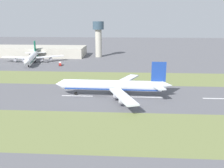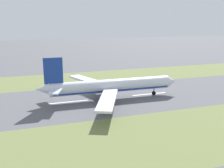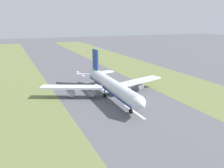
# 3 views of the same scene
# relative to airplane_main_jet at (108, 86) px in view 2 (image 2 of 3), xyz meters

# --- Properties ---
(ground_plane) EXTENTS (800.00, 800.00, 0.00)m
(ground_plane) POSITION_rel_airplane_main_jet_xyz_m (-1.50, 2.24, -6.02)
(ground_plane) COLOR #56565B
(grass_median_west) EXTENTS (40.00, 600.00, 0.01)m
(grass_median_west) POSITION_rel_airplane_main_jet_xyz_m (-46.50, 2.24, -6.02)
(grass_median_west) COLOR olive
(grass_median_west) RESTS_ON ground
(grass_median_east) EXTENTS (40.00, 600.00, 0.01)m
(grass_median_east) POSITION_rel_airplane_main_jet_xyz_m (43.50, 2.24, -6.02)
(grass_median_east) COLOR olive
(grass_median_east) RESTS_ON ground
(centreline_dash_mid) EXTENTS (1.20, 18.00, 0.01)m
(centreline_dash_mid) POSITION_rel_airplane_main_jet_xyz_m (-1.50, -18.10, -6.01)
(centreline_dash_mid) COLOR silver
(centreline_dash_mid) RESTS_ON ground
(centreline_dash_far) EXTENTS (1.20, 18.00, 0.01)m
(centreline_dash_far) POSITION_rel_airplane_main_jet_xyz_m (-1.50, 21.90, -6.01)
(centreline_dash_far) COLOR silver
(centreline_dash_far) RESTS_ON ground
(airplane_main_jet) EXTENTS (64.11, 67.13, 20.20)m
(airplane_main_jet) POSITION_rel_airplane_main_jet_xyz_m (0.00, 0.00, 0.00)
(airplane_main_jet) COLOR silver
(airplane_main_jet) RESTS_ON ground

